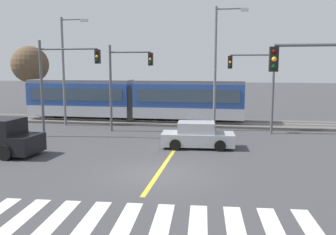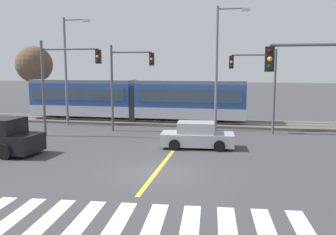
{
  "view_description": "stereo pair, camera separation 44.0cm",
  "coord_description": "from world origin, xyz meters",
  "views": [
    {
      "loc": [
        3.05,
        -14.93,
        4.66
      ],
      "look_at": [
        -0.69,
        6.48,
        1.6
      ],
      "focal_mm": 38.0,
      "sensor_mm": 36.0,
      "label": 1
    },
    {
      "loc": [
        3.48,
        -14.85,
        4.66
      ],
      "look_at": [
        -0.69,
        6.48,
        1.6
      ],
      "focal_mm": 38.0,
      "sensor_mm": 36.0,
      "label": 2
    }
  ],
  "objects": [
    {
      "name": "bare_tree_far_west",
      "position": [
        -17.57,
        19.45,
        4.97
      ],
      "size": [
        3.81,
        3.81,
        6.89
      ],
      "color": "brown",
      "rests_on": "ground"
    },
    {
      "name": "track_bed",
      "position": [
        0.0,
        14.4,
        0.09
      ],
      "size": [
        120.0,
        4.0,
        0.18
      ],
      "primitive_type": "cube",
      "color": "#56514C",
      "rests_on": "ground"
    },
    {
      "name": "crosswalk_stripe_8",
      "position": [
        3.29,
        -4.69,
        0.0
      ],
      "size": [
        0.76,
        2.83,
        0.01
      ],
      "primitive_type": "cube",
      "rotation": [
        0.0,
        0.0,
        0.07
      ],
      "color": "silver",
      "rests_on": "ground"
    },
    {
      "name": "crosswalk_stripe_10",
      "position": [
        5.49,
        -4.53,
        0.0
      ],
      "size": [
        0.76,
        2.83,
        0.01
      ],
      "primitive_type": "cube",
      "rotation": [
        0.0,
        0.0,
        0.07
      ],
      "color": "silver",
      "rests_on": "ground"
    },
    {
      "name": "traffic_light_far_left",
      "position": [
        -4.49,
        9.89,
        4.06
      ],
      "size": [
        3.25,
        0.38,
        6.26
      ],
      "color": "#515459",
      "rests_on": "ground"
    },
    {
      "name": "lane_centre_line",
      "position": [
        0.0,
        4.74,
        0.0
      ],
      "size": [
        0.2,
        15.33,
        0.01
      ],
      "primitive_type": "cube",
      "color": "gold",
      "rests_on": "ground"
    },
    {
      "name": "crosswalk_stripe_3",
      "position": [
        -2.19,
        -5.09,
        0.0
      ],
      "size": [
        0.76,
        2.83,
        0.01
      ],
      "primitive_type": "cube",
      "rotation": [
        0.0,
        0.0,
        0.07
      ],
      "color": "silver",
      "rests_on": "ground"
    },
    {
      "name": "crosswalk_stripe_5",
      "position": [
        0.0,
        -4.93,
        0.0
      ],
      "size": [
        0.76,
        2.83,
        0.01
      ],
      "primitive_type": "cube",
      "rotation": [
        0.0,
        0.0,
        0.07
      ],
      "color": "silver",
      "rests_on": "ground"
    },
    {
      "name": "crosswalk_stripe_9",
      "position": [
        4.39,
        -4.61,
        0.0
      ],
      "size": [
        0.76,
        2.83,
        0.01
      ],
      "primitive_type": "cube",
      "rotation": [
        0.0,
        0.0,
        0.07
      ],
      "color": "silver",
      "rests_on": "ground"
    },
    {
      "name": "street_lamp_centre",
      "position": [
        2.15,
        11.52,
        5.11
      ],
      "size": [
        2.37,
        0.28,
        9.01
      ],
      "color": "slate",
      "rests_on": "ground"
    },
    {
      "name": "sedan_crossing",
      "position": [
        1.23,
        5.5,
        0.7
      ],
      "size": [
        4.32,
        2.15,
        1.52
      ],
      "color": "#B7BABF",
      "rests_on": "ground"
    },
    {
      "name": "rail_near",
      "position": [
        0.0,
        13.68,
        0.23
      ],
      "size": [
        120.0,
        0.08,
        0.1
      ],
      "primitive_type": "cube",
      "color": "#939399",
      "rests_on": "track_bed"
    },
    {
      "name": "traffic_light_mid_left",
      "position": [
        -8.01,
        7.1,
        4.21
      ],
      "size": [
        4.25,
        0.38,
        6.44
      ],
      "color": "#515459",
      "rests_on": "ground"
    },
    {
      "name": "crosswalk_stripe_2",
      "position": [
        -3.29,
        -5.17,
        0.0
      ],
      "size": [
        0.76,
        2.83,
        0.01
      ],
      "primitive_type": "cube",
      "rotation": [
        0.0,
        0.0,
        0.07
      ],
      "color": "silver",
      "rests_on": "ground"
    },
    {
      "name": "crosswalk_stripe_4",
      "position": [
        -1.1,
        -5.01,
        0.0
      ],
      "size": [
        0.76,
        2.83,
        0.01
      ],
      "primitive_type": "cube",
      "rotation": [
        0.0,
        0.0,
        0.07
      ],
      "color": "silver",
      "rests_on": "ground"
    },
    {
      "name": "crosswalk_stripe_7",
      "position": [
        2.19,
        -4.77,
        0.0
      ],
      "size": [
        0.76,
        2.83,
        0.01
      ],
      "primitive_type": "cube",
      "rotation": [
        0.0,
        0.0,
        0.07
      ],
      "color": "silver",
      "rests_on": "ground"
    },
    {
      "name": "light_rail_tram",
      "position": [
        -5.06,
        14.39,
        2.05
      ],
      "size": [
        18.5,
        2.64,
        3.43
      ],
      "color": "#B7BAC1",
      "rests_on": "track_bed"
    },
    {
      "name": "crosswalk_stripe_6",
      "position": [
        1.1,
        -4.85,
        0.0
      ],
      "size": [
        0.76,
        2.83,
        0.01
      ],
      "primitive_type": "cube",
      "rotation": [
        0.0,
        0.0,
        0.07
      ],
      "color": "silver",
      "rests_on": "ground"
    },
    {
      "name": "rail_far",
      "position": [
        0.0,
        15.12,
        0.23
      ],
      "size": [
        120.0,
        0.08,
        0.1
      ],
      "primitive_type": "cube",
      "color": "#939399",
      "rests_on": "track_bed"
    },
    {
      "name": "traffic_light_far_right",
      "position": [
        4.93,
        10.84,
        3.91
      ],
      "size": [
        3.25,
        0.38,
        5.93
      ],
      "color": "#515459",
      "rests_on": "ground"
    },
    {
      "name": "street_lamp_west",
      "position": [
        -9.9,
        11.81,
        4.88
      ],
      "size": [
        2.26,
        0.28,
        8.58
      ],
      "color": "slate",
      "rests_on": "ground"
    },
    {
      "name": "ground_plane",
      "position": [
        0.0,
        0.0,
        0.0
      ],
      "size": [
        200.0,
        200.0,
        0.0
      ],
      "primitive_type": "plane",
      "color": "#3D3D3F"
    }
  ]
}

